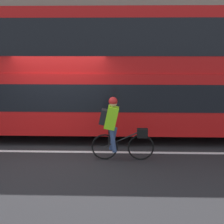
# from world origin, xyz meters

# --- Properties ---
(ground_plane) EXTENTS (80.00, 80.00, 0.00)m
(ground_plane) POSITION_xyz_m (0.00, 0.00, 0.00)
(ground_plane) COLOR #232326
(road_center_line) EXTENTS (50.00, 0.14, 0.01)m
(road_center_line) POSITION_xyz_m (0.00, -0.00, 0.00)
(road_center_line) COLOR silver
(road_center_line) RESTS_ON ground_plane
(sidewalk_curb) EXTENTS (60.00, 2.30, 0.10)m
(sidewalk_curb) POSITION_xyz_m (0.00, 5.83, 0.05)
(sidewalk_curb) COLOR gray
(sidewalk_curb) RESTS_ON ground_plane
(building_facade) EXTENTS (60.00, 0.30, 9.26)m
(building_facade) POSITION_xyz_m (0.00, 7.13, 4.63)
(building_facade) COLOR gray
(building_facade) RESTS_ON ground_plane
(bus) EXTENTS (11.81, 2.48, 3.77)m
(bus) POSITION_xyz_m (0.88, 1.62, 2.10)
(bus) COLOR black
(bus) RESTS_ON ground_plane
(cyclist_on_bike) EXTENTS (1.55, 0.32, 1.58)m
(cyclist_on_bike) POSITION_xyz_m (1.54, -0.52, 0.86)
(cyclist_on_bike) COLOR black
(cyclist_on_bike) RESTS_ON ground_plane
(trash_bin) EXTENTS (0.50, 0.50, 0.81)m
(trash_bin) POSITION_xyz_m (2.81, 5.71, 0.51)
(trash_bin) COLOR #262628
(trash_bin) RESTS_ON sidewalk_curb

